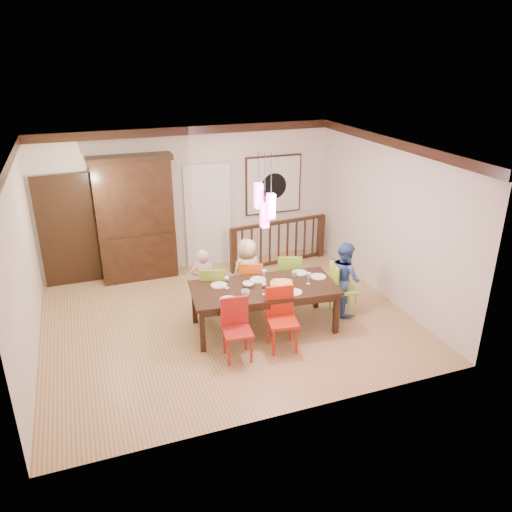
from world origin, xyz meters
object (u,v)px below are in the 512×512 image
object	(u,v)px
china_hutch	(135,219)
balustrade	(279,242)
person_end_right	(344,278)
person_far_mid	(247,272)
chair_far_left	(213,287)
chair_end_right	(344,285)
person_far_left	(203,281)
dining_table	(264,291)

from	to	relation	value
china_hutch	balustrade	world-z (taller)	china_hutch
person_end_right	person_far_mid	bearing A→B (deg)	57.25
chair_far_left	balustrade	distance (m)	2.53
chair_end_right	china_hutch	xyz separation A→B (m)	(-3.11, 2.71, 0.70)
balustrade	person_far_left	size ratio (longest dim) A/B	1.89
chair_end_right	chair_far_left	bearing A→B (deg)	82.37
china_hutch	person_end_right	size ratio (longest dim) A/B	1.91
china_hutch	chair_far_left	bearing A→B (deg)	-64.31
chair_far_left	china_hutch	size ratio (longest dim) A/B	0.38
dining_table	person_far_mid	size ratio (longest dim) A/B	1.95
person_far_mid	person_end_right	distance (m)	1.69
dining_table	person_far_left	world-z (taller)	person_far_left
dining_table	person_end_right	bearing A→B (deg)	7.38
china_hutch	person_far_left	xyz separation A→B (m)	(0.85, -1.86, -0.65)
person_far_left	person_far_mid	world-z (taller)	person_far_mid
china_hutch	person_far_left	bearing A→B (deg)	-65.56
chair_end_right	person_far_mid	world-z (taller)	person_far_mid
person_far_left	person_end_right	size ratio (longest dim) A/B	0.91
chair_end_right	person_far_left	xyz separation A→B (m)	(-2.26, 0.85, 0.06)
person_far_left	person_far_mid	xyz separation A→B (m)	(0.81, 0.04, 0.03)
dining_table	person_far_mid	world-z (taller)	person_far_mid
dining_table	person_end_right	size ratio (longest dim) A/B	1.87
balustrade	person_far_mid	world-z (taller)	person_far_mid
china_hutch	person_far_mid	xyz separation A→B (m)	(1.66, -1.82, -0.61)
dining_table	person_end_right	xyz separation A→B (m)	(1.49, 0.04, -0.03)
chair_end_right	china_hutch	distance (m)	4.18
china_hutch	person_far_mid	bearing A→B (deg)	-47.69
dining_table	person_far_left	size ratio (longest dim) A/B	2.06
dining_table	chair_end_right	distance (m)	1.48
china_hutch	balustrade	xyz separation A→B (m)	(2.87, -0.35, -0.73)
chair_far_left	person_far_mid	bearing A→B (deg)	-146.38
dining_table	person_far_left	xyz separation A→B (m)	(-0.79, 0.85, -0.09)
chair_end_right	person_far_left	size ratio (longest dim) A/B	0.79
dining_table	person_far_left	distance (m)	1.17
person_far_mid	balustrade	bearing A→B (deg)	-140.70
person_far_left	person_far_mid	size ratio (longest dim) A/B	0.95
chair_end_right	china_hutch	world-z (taller)	china_hutch
chair_far_left	china_hutch	world-z (taller)	china_hutch
china_hutch	person_far_left	size ratio (longest dim) A/B	2.10
chair_end_right	balustrade	bearing A→B (deg)	15.82
chair_end_right	balustrade	world-z (taller)	balustrade
china_hutch	person_end_right	bearing A→B (deg)	-40.53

